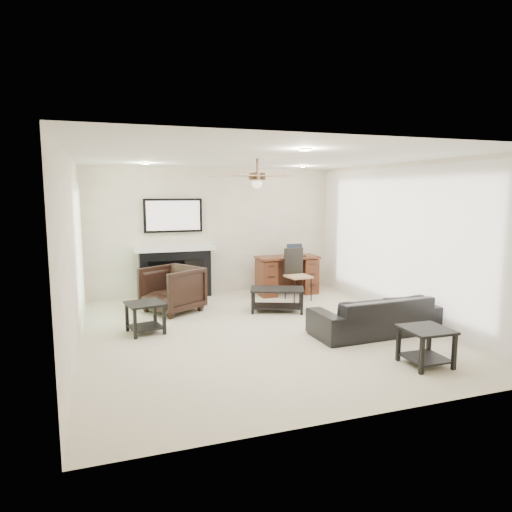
% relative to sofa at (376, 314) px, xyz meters
% --- Properties ---
extents(room_shell, '(5.50, 5.54, 2.52)m').
position_rel_sofa_xyz_m(room_shell, '(-1.37, 0.72, 1.41)').
color(room_shell, beige).
rests_on(room_shell, ground).
extents(sofa, '(1.92, 0.81, 0.55)m').
position_rel_sofa_xyz_m(sofa, '(0.00, 0.00, 0.00)').
color(sofa, black).
rests_on(sofa, ground).
extents(armchair, '(1.17, 1.16, 0.78)m').
position_rel_sofa_xyz_m(armchair, '(-2.60, 2.15, 0.11)').
color(armchair, black).
rests_on(armchair, ground).
extents(coffee_table, '(1.02, 0.79, 0.40)m').
position_rel_sofa_xyz_m(coffee_table, '(-0.90, 1.60, -0.08)').
color(coffee_table, black).
rests_on(coffee_table, ground).
extents(end_table_near, '(0.53, 0.53, 0.45)m').
position_rel_sofa_xyz_m(end_table_near, '(-0.15, -1.25, -0.05)').
color(end_table_near, black).
rests_on(end_table_near, ground).
extents(end_table_left, '(0.59, 0.59, 0.45)m').
position_rel_sofa_xyz_m(end_table_left, '(-3.15, 1.10, -0.05)').
color(end_table_left, black).
rests_on(end_table_left, ground).
extents(fireplace_unit, '(1.52, 0.34, 1.91)m').
position_rel_sofa_xyz_m(fireplace_unit, '(-2.37, 3.23, 0.68)').
color(fireplace_unit, black).
rests_on(fireplace_unit, ground).
extents(desk, '(1.22, 0.56, 0.76)m').
position_rel_sofa_xyz_m(desk, '(-0.21, 2.80, 0.10)').
color(desk, '#3C190F').
rests_on(desk, ground).
extents(desk_chair, '(0.46, 0.47, 0.97)m').
position_rel_sofa_xyz_m(desk_chair, '(-0.21, 2.25, 0.21)').
color(desk_chair, black).
rests_on(desk_chair, ground).
extents(laptop, '(0.33, 0.24, 0.23)m').
position_rel_sofa_xyz_m(laptop, '(-0.01, 2.78, 0.60)').
color(laptop, black).
rests_on(laptop, desk).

